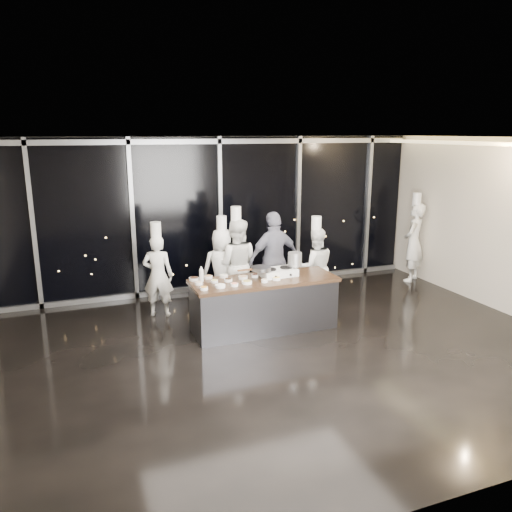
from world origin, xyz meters
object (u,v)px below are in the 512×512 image
at_px(demo_counter, 264,304).
at_px(chef_center, 236,264).
at_px(chef_left, 222,268).
at_px(chef_right, 315,267).
at_px(guest, 274,259).
at_px(chef_side, 414,242).
at_px(chef_far_left, 158,274).
at_px(stove, 278,272).
at_px(stock_pot, 295,259).
at_px(frying_pan, 261,269).

relative_size(demo_counter, chef_center, 1.25).
height_order(chef_left, chef_right, chef_left).
bearing_deg(guest, demo_counter, 51.56).
height_order(guest, chef_right, guest).
height_order(chef_left, chef_side, chef_side).
distance_m(chef_right, chef_side, 2.91).
bearing_deg(chef_side, chef_far_left, -35.09).
xyz_separation_m(chef_center, chef_right, (1.47, -0.36, -0.10)).
bearing_deg(chef_right, chef_side, -154.02).
relative_size(demo_counter, stove, 3.89).
distance_m(demo_counter, stock_pot, 0.94).
relative_size(stock_pot, chef_far_left, 0.14).
distance_m(chef_far_left, guest, 2.20).
height_order(stove, guest, guest).
distance_m(stove, chef_right, 1.32).
bearing_deg(guest, chef_far_left, -14.17).
relative_size(stove, chef_left, 0.35).
xyz_separation_m(stove, chef_center, (-0.39, 1.09, -0.09)).
bearing_deg(guest, chef_left, -20.90).
xyz_separation_m(demo_counter, chef_far_left, (-1.55, 1.32, 0.33)).
bearing_deg(chef_side, frying_pan, -18.01).
bearing_deg(demo_counter, chef_far_left, 139.56).
bearing_deg(demo_counter, frying_pan, 130.56).
relative_size(demo_counter, chef_left, 1.38).
height_order(demo_counter, guest, guest).
relative_size(chef_center, chef_right, 1.12).
height_order(frying_pan, chef_side, chef_side).
distance_m(frying_pan, chef_center, 1.14).
relative_size(frying_pan, stock_pot, 2.49).
relative_size(frying_pan, guest, 0.32).
xyz_separation_m(stove, chef_left, (-0.63, 1.21, -0.17)).
bearing_deg(frying_pan, stock_pot, 0.79).
bearing_deg(chef_far_left, stock_pot, 172.82).
bearing_deg(stock_pot, demo_counter, -170.49).
relative_size(chef_far_left, chef_right, 0.99).
height_order(chef_left, chef_center, chef_center).
height_order(chef_left, guest, guest).
bearing_deg(stove, chef_side, 16.36).
bearing_deg(chef_side, chef_left, -34.35).
relative_size(demo_counter, chef_right, 1.40).
xyz_separation_m(chef_left, guest, (0.97, -0.22, 0.13)).
height_order(stove, chef_center, chef_center).
distance_m(stock_pot, chef_right, 1.12).
bearing_deg(chef_side, chef_center, -32.56).
height_order(stove, chef_far_left, chef_far_left).
distance_m(chef_far_left, chef_side, 5.75).
bearing_deg(frying_pan, chef_center, 88.85).
xyz_separation_m(stove, chef_far_left, (-1.84, 1.23, -0.18)).
bearing_deg(chef_right, chef_center, -1.89).
xyz_separation_m(stock_pot, chef_left, (-0.94, 1.20, -0.37)).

